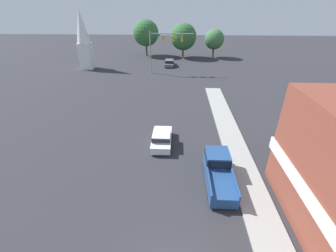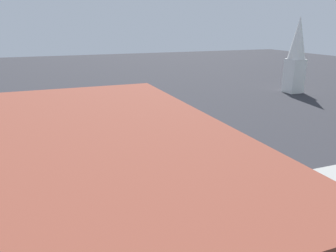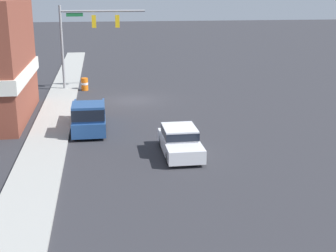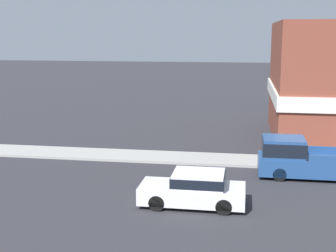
% 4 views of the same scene
% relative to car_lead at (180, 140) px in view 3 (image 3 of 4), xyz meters
% --- Properties ---
extents(ground_plane, '(200.00, 200.00, 0.00)m').
position_rel_car_lead_xyz_m(ground_plane, '(1.54, -13.08, -0.76)').
color(ground_plane, '#2D2D33').
extents(sidewalk_curb, '(2.40, 60.00, 0.14)m').
position_rel_car_lead_xyz_m(sidewalk_curb, '(7.24, -13.08, -0.69)').
color(sidewalk_curb, '#9E9E99').
rests_on(sidewalk_curb, ground).
extents(near_signal_assembly, '(7.30, 0.49, 7.23)m').
position_rel_car_lead_xyz_m(near_signal_assembly, '(5.00, -18.06, 4.47)').
color(near_signal_assembly, gray).
rests_on(near_signal_assembly, ground).
extents(car_lead, '(1.86, 4.35, 1.45)m').
position_rel_car_lead_xyz_m(car_lead, '(0.00, 0.00, 0.00)').
color(car_lead, black).
rests_on(car_lead, ground).
extents(pickup_truck_parked, '(1.99, 5.32, 1.98)m').
position_rel_car_lead_xyz_m(pickup_truck_parked, '(4.85, -4.83, 0.21)').
color(pickup_truck_parked, black).
rests_on(pickup_truck_parked, ground).
extents(construction_barrel, '(0.61, 0.61, 1.09)m').
position_rel_car_lead_xyz_m(construction_barrel, '(5.44, -17.54, -0.20)').
color(construction_barrel, orange).
rests_on(construction_barrel, ground).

